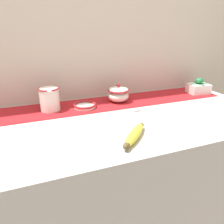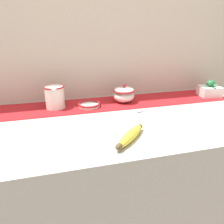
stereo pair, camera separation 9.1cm
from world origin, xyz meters
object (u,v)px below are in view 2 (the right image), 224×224
at_px(cream_pitcher, 55,96).
at_px(sugar_bowl, 124,94).
at_px(gift_box, 210,90).
at_px(small_dish, 89,105).
at_px(spoon, 137,111).
at_px(banana, 130,136).

bearing_deg(cream_pitcher, sugar_bowl, -0.26).
distance_m(sugar_bowl, gift_box, 0.52).
relative_size(small_dish, gift_box, 0.89).
distance_m(spoon, gift_box, 0.51).
bearing_deg(small_dish, cream_pitcher, 170.41).
xyz_separation_m(cream_pitcher, spoon, (0.38, -0.16, -0.06)).
distance_m(cream_pitcher, small_dish, 0.17).
relative_size(banana, gift_box, 1.26).
distance_m(sugar_bowl, spoon, 0.16).
xyz_separation_m(small_dish, banana, (0.08, -0.38, 0.01)).
bearing_deg(sugar_bowl, spoon, -82.96).
height_order(cream_pitcher, small_dish, cream_pitcher).
bearing_deg(gift_box, cream_pitcher, 178.14).
relative_size(small_dish, banana, 0.70).
height_order(sugar_bowl, spoon, sugar_bowl).
relative_size(sugar_bowl, small_dish, 1.01).
bearing_deg(small_dish, sugar_bowl, 7.75).
xyz_separation_m(sugar_bowl, gift_box, (0.52, -0.03, -0.01)).
relative_size(sugar_bowl, spoon, 0.70).
height_order(sugar_bowl, banana, sugar_bowl).
relative_size(banana, spoon, 0.98).
xyz_separation_m(banana, gift_box, (0.62, 0.38, 0.02)).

